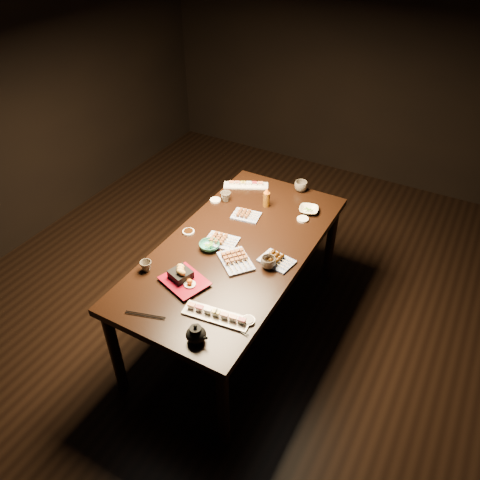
% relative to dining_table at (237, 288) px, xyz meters
% --- Properties ---
extents(ground, '(5.00, 5.00, 0.00)m').
position_rel_dining_table_xyz_m(ground, '(-0.20, 0.13, -0.38)').
color(ground, black).
rests_on(ground, ground).
extents(dining_table, '(1.02, 1.85, 0.75)m').
position_rel_dining_table_xyz_m(dining_table, '(0.00, 0.00, 0.00)').
color(dining_table, black).
rests_on(dining_table, ground).
extents(sushi_platter_near, '(0.40, 0.16, 0.05)m').
position_rel_dining_table_xyz_m(sushi_platter_near, '(0.21, -0.59, 0.40)').
color(sushi_platter_near, white).
rests_on(sushi_platter_near, dining_table).
extents(sushi_platter_far, '(0.35, 0.24, 0.04)m').
position_rel_dining_table_xyz_m(sushi_platter_far, '(-0.31, 0.69, 0.40)').
color(sushi_platter_far, white).
rests_on(sushi_platter_far, dining_table).
extents(yakitori_plate_center, '(0.23, 0.18, 0.05)m').
position_rel_dining_table_xyz_m(yakitori_plate_center, '(-0.11, -0.01, 0.40)').
color(yakitori_plate_center, '#828EB6').
rests_on(yakitori_plate_center, dining_table).
extents(yakitori_plate_right, '(0.30, 0.29, 0.06)m').
position_rel_dining_table_xyz_m(yakitori_plate_right, '(0.07, -0.14, 0.41)').
color(yakitori_plate_right, '#828EB6').
rests_on(yakitori_plate_right, dining_table).
extents(yakitori_plate_left, '(0.21, 0.17, 0.05)m').
position_rel_dining_table_xyz_m(yakitori_plate_left, '(-0.11, 0.33, 0.40)').
color(yakitori_plate_left, '#828EB6').
rests_on(yakitori_plate_left, dining_table).
extents(tsukune_plate, '(0.23, 0.18, 0.05)m').
position_rel_dining_table_xyz_m(tsukune_plate, '(0.30, -0.01, 0.40)').
color(tsukune_plate, '#828EB6').
rests_on(tsukune_plate, dining_table).
extents(edamame_bowl_green, '(0.16, 0.16, 0.04)m').
position_rel_dining_table_xyz_m(edamame_bowl_green, '(-0.14, -0.10, 0.40)').
color(edamame_bowl_green, teal).
rests_on(edamame_bowl_green, dining_table).
extents(edamame_bowl_cream, '(0.17, 0.17, 0.03)m').
position_rel_dining_table_xyz_m(edamame_bowl_cream, '(0.26, 0.60, 0.39)').
color(edamame_bowl_cream, '#F9EFCC').
rests_on(edamame_bowl_cream, dining_table).
extents(tempura_tray, '(0.32, 0.29, 0.10)m').
position_rel_dining_table_xyz_m(tempura_tray, '(-0.10, -0.45, 0.42)').
color(tempura_tray, black).
rests_on(tempura_tray, dining_table).
extents(teacup_near_left, '(0.08, 0.08, 0.07)m').
position_rel_dining_table_xyz_m(teacup_near_left, '(-0.37, -0.47, 0.41)').
color(teacup_near_left, brown).
rests_on(teacup_near_left, dining_table).
extents(teacup_mid_right, '(0.12, 0.12, 0.07)m').
position_rel_dining_table_xyz_m(teacup_mid_right, '(0.27, -0.08, 0.41)').
color(teacup_mid_right, brown).
rests_on(teacup_mid_right, dining_table).
extents(teacup_far_left, '(0.09, 0.09, 0.07)m').
position_rel_dining_table_xyz_m(teacup_far_left, '(-0.34, 0.44, 0.41)').
color(teacup_far_left, brown).
rests_on(teacup_far_left, dining_table).
extents(teacup_far_right, '(0.12, 0.12, 0.08)m').
position_rel_dining_table_xyz_m(teacup_far_right, '(0.09, 0.84, 0.41)').
color(teacup_far_right, brown).
rests_on(teacup_far_right, dining_table).
extents(teapot, '(0.14, 0.14, 0.11)m').
position_rel_dining_table_xyz_m(teapot, '(0.20, -0.78, 0.43)').
color(teapot, black).
rests_on(teapot, dining_table).
extents(condiment_bottle, '(0.06, 0.06, 0.15)m').
position_rel_dining_table_xyz_m(condiment_bottle, '(-0.04, 0.52, 0.45)').
color(condiment_bottle, brown).
rests_on(condiment_bottle, dining_table).
extents(sauce_dish_west, '(0.09, 0.09, 0.01)m').
position_rel_dining_table_xyz_m(sauce_dish_west, '(-0.36, -0.03, 0.38)').
color(sauce_dish_west, white).
rests_on(sauce_dish_west, dining_table).
extents(sauce_dish_east, '(0.09, 0.09, 0.01)m').
position_rel_dining_table_xyz_m(sauce_dish_east, '(0.26, 0.49, 0.38)').
color(sauce_dish_east, white).
rests_on(sauce_dish_east, dining_table).
extents(sauce_dish_se, '(0.09, 0.09, 0.01)m').
position_rel_dining_table_xyz_m(sauce_dish_se, '(0.38, -0.54, 0.38)').
color(sauce_dish_se, white).
rests_on(sauce_dish_se, dining_table).
extents(sauce_dish_nw, '(0.10, 0.10, 0.01)m').
position_rel_dining_table_xyz_m(sauce_dish_nw, '(-0.40, 0.40, 0.38)').
color(sauce_dish_nw, white).
rests_on(sauce_dish_nw, dining_table).
extents(chopsticks_near, '(0.23, 0.09, 0.01)m').
position_rel_dining_table_xyz_m(chopsticks_near, '(-0.14, -0.78, 0.38)').
color(chopsticks_near, black).
rests_on(chopsticks_near, dining_table).
extents(chopsticks_se, '(0.22, 0.05, 0.01)m').
position_rel_dining_table_xyz_m(chopsticks_se, '(0.32, -0.61, 0.38)').
color(chopsticks_se, black).
rests_on(chopsticks_se, dining_table).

